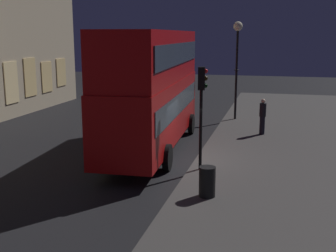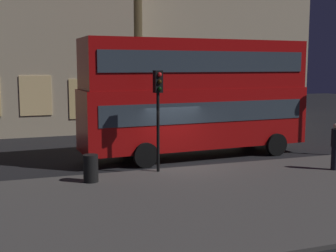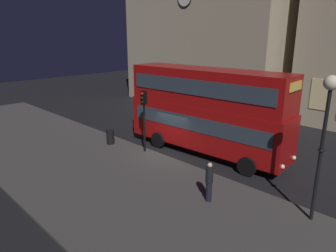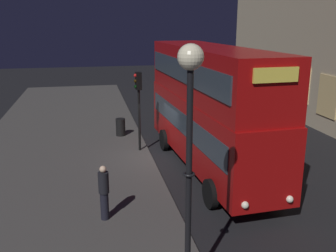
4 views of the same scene
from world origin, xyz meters
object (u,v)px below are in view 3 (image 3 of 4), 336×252
at_px(double_decker_bus, 206,107).
at_px(traffic_light_near_kerb, 144,109).
at_px(street_lamp, 327,113).
at_px(litter_bin, 110,137).
at_px(pedestrian, 209,181).

bearing_deg(double_decker_bus, traffic_light_near_kerb, -138.49).
bearing_deg(street_lamp, double_decker_bus, 159.21).
relative_size(traffic_light_near_kerb, litter_bin, 4.00).
distance_m(street_lamp, pedestrian, 5.51).
distance_m(street_lamp, litter_bin, 13.92).
bearing_deg(double_decker_bus, pedestrian, -53.40).
bearing_deg(traffic_light_near_kerb, street_lamp, -9.21).
xyz_separation_m(traffic_light_near_kerb, litter_bin, (-2.76, -0.70, -2.34)).
distance_m(double_decker_bus, traffic_light_near_kerb, 3.85).
distance_m(double_decker_bus, street_lamp, 8.53).
bearing_deg(litter_bin, pedestrian, -8.09).
relative_size(double_decker_bus, litter_bin, 11.08).
distance_m(traffic_light_near_kerb, street_lamp, 10.70).
bearing_deg(street_lamp, litter_bin, -178.13).
bearing_deg(litter_bin, double_decker_bus, 31.83).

